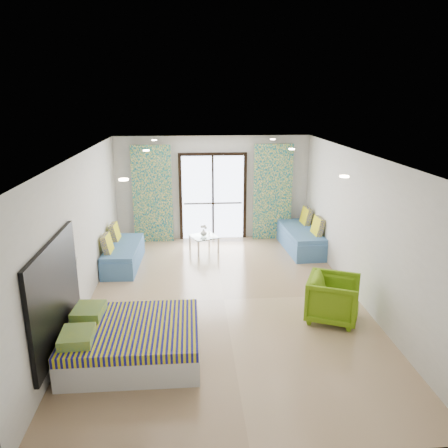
{
  "coord_description": "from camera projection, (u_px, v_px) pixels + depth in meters",
  "views": [
    {
      "loc": [
        -0.57,
        -7.41,
        3.67
      ],
      "look_at": [
        0.09,
        1.1,
        1.15
      ],
      "focal_mm": 35.0,
      "sensor_mm": 36.0,
      "label": 1
    }
  ],
  "objects": [
    {
      "name": "curtain_right",
      "position": [
        273.0,
        192.0,
        11.34
      ],
      "size": [
        1.0,
        0.1,
        2.5
      ],
      "primitive_type": "cube",
      "color": "silver",
      "rests_on": "floor"
    },
    {
      "name": "coffee_table",
      "position": [
        204.0,
        238.0,
        10.6
      ],
      "size": [
        0.79,
        0.79,
        0.69
      ],
      "rotation": [
        0.0,
        0.0,
        0.39
      ],
      "color": "silver",
      "rests_on": "floor"
    },
    {
      "name": "downlight_f",
      "position": [
        273.0,
        139.0,
        10.38
      ],
      "size": [
        0.12,
        0.12,
        0.02
      ],
      "primitive_type": "cylinder",
      "color": "#FFE0B2",
      "rests_on": "ceiling"
    },
    {
      "name": "downlight_c",
      "position": [
        146.0,
        150.0,
        8.26
      ],
      "size": [
        0.12,
        0.12,
        0.02
      ],
      "primitive_type": "cylinder",
      "color": "#FFE0B2",
      "rests_on": "ceiling"
    },
    {
      "name": "bed",
      "position": [
        131.0,
        341.0,
        6.29
      ],
      "size": [
        1.89,
        1.54,
        0.65
      ],
      "color": "silver",
      "rests_on": "floor"
    },
    {
      "name": "headboard",
      "position": [
        56.0,
        294.0,
        5.99
      ],
      "size": [
        0.06,
        2.1,
        1.5
      ],
      "primitive_type": "cube",
      "color": "black",
      "rests_on": "floor"
    },
    {
      "name": "wall_front",
      "position": [
        254.0,
        346.0,
        4.2
      ],
      "size": [
        5.0,
        0.01,
        2.7
      ],
      "primitive_type": null,
      "color": "silver",
      "rests_on": "ground"
    },
    {
      "name": "balcony_rail",
      "position": [
        213.0,
        203.0,
        11.47
      ],
      "size": [
        1.52,
        0.03,
        0.04
      ],
      "primitive_type": "cube",
      "color": "#595451",
      "rests_on": "balcony_door"
    },
    {
      "name": "armchair",
      "position": [
        333.0,
        296.0,
        7.34
      ],
      "size": [
        1.03,
        1.06,
        0.84
      ],
      "primitive_type": "imported",
      "rotation": [
        0.0,
        0.0,
        1.16
      ],
      "color": "#6A9A13",
      "rests_on": "floor"
    },
    {
      "name": "wall_left",
      "position": [
        81.0,
        234.0,
        7.6
      ],
      "size": [
        0.01,
        7.5,
        2.7
      ],
      "primitive_type": null,
      "color": "silver",
      "rests_on": "ground"
    },
    {
      "name": "downlight_d",
      "position": [
        292.0,
        149.0,
        8.47
      ],
      "size": [
        0.12,
        0.12,
        0.02
      ],
      "primitive_type": "cylinder",
      "color": "#FFE0B2",
      "rests_on": "ceiling"
    },
    {
      "name": "floor",
      "position": [
        224.0,
        300.0,
        8.17
      ],
      "size": [
        5.0,
        7.5,
        0.01
      ],
      "primitive_type": null,
      "color": "#9D7E5D",
      "rests_on": "ground"
    },
    {
      "name": "wall_right",
      "position": [
        360.0,
        228.0,
        7.97
      ],
      "size": [
        0.01,
        7.5,
        2.7
      ],
      "primitive_type": null,
      "color": "silver",
      "rests_on": "ground"
    },
    {
      "name": "curtain_left",
      "position": [
        153.0,
        194.0,
        11.11
      ],
      "size": [
        1.0,
        0.1,
        2.5
      ],
      "primitive_type": "cube",
      "color": "silver",
      "rests_on": "floor"
    },
    {
      "name": "downlight_b",
      "position": [
        344.0,
        176.0,
        5.6
      ],
      "size": [
        0.12,
        0.12,
        0.02
      ],
      "primitive_type": "cylinder",
      "color": "#FFE0B2",
      "rests_on": "ceiling"
    },
    {
      "name": "daybed_left",
      "position": [
        123.0,
        254.0,
        9.71
      ],
      "size": [
        0.75,
        1.79,
        0.87
      ],
      "rotation": [
        0.0,
        0.0,
        -0.03
      ],
      "color": "teal",
      "rests_on": "floor"
    },
    {
      "name": "vase",
      "position": [
        204.0,
        232.0,
        10.58
      ],
      "size": [
        0.18,
        0.19,
        0.16
      ],
      "primitive_type": "imported",
      "rotation": [
        0.0,
        0.0,
        -0.13
      ],
      "color": "white",
      "rests_on": "coffee_table"
    },
    {
      "name": "ceiling",
      "position": [
        224.0,
        155.0,
        7.4
      ],
      "size": [
        5.0,
        7.5,
        0.01
      ],
      "primitive_type": null,
      "color": "silver",
      "rests_on": "ground"
    },
    {
      "name": "wall_back",
      "position": [
        213.0,
        188.0,
        11.37
      ],
      "size": [
        5.0,
        0.01,
        2.7
      ],
      "primitive_type": null,
      "color": "silver",
      "rests_on": "ground"
    },
    {
      "name": "downlight_e",
      "position": [
        154.0,
        140.0,
        10.18
      ],
      "size": [
        0.12,
        0.12,
        0.02
      ],
      "primitive_type": "cylinder",
      "color": "#FFE0B2",
      "rests_on": "ceiling"
    },
    {
      "name": "downlight_a",
      "position": [
        124.0,
        180.0,
        5.4
      ],
      "size": [
        0.12,
        0.12,
        0.02
      ],
      "primitive_type": "cylinder",
      "color": "#FFE0B2",
      "rests_on": "ceiling"
    },
    {
      "name": "balcony_door",
      "position": [
        213.0,
        192.0,
        11.37
      ],
      "size": [
        1.76,
        0.08,
        2.28
      ],
      "color": "black",
      "rests_on": "floor"
    },
    {
      "name": "switch_plate",
      "position": [
        77.0,
        261.0,
        7.19
      ],
      "size": [
        0.02,
        0.1,
        0.1
      ],
      "primitive_type": "cube",
      "color": "silver",
      "rests_on": "wall_left"
    },
    {
      "name": "daybed_right",
      "position": [
        301.0,
        238.0,
        10.76
      ],
      "size": [
        0.84,
        1.95,
        0.95
      ],
      "rotation": [
        0.0,
        0.0,
        0.05
      ],
      "color": "teal",
      "rests_on": "floor"
    }
  ]
}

